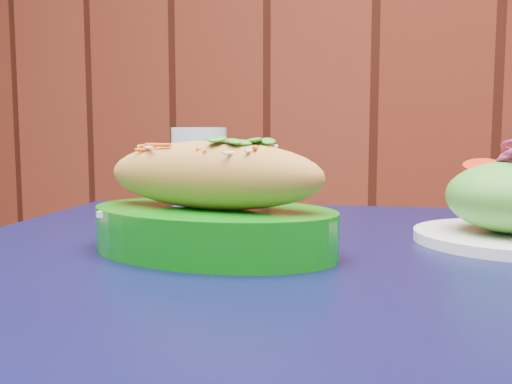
% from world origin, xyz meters
% --- Properties ---
extents(cafe_table, '(0.94, 0.94, 0.75)m').
position_xyz_m(cafe_table, '(0.15, 1.52, 0.66)').
color(cafe_table, black).
rests_on(cafe_table, ground).
extents(banh_mi_basket, '(0.29, 0.20, 0.12)m').
position_xyz_m(banh_mi_basket, '(0.07, 1.49, 0.80)').
color(banh_mi_basket, '#0A740E').
rests_on(banh_mi_basket, cafe_table).
extents(water_glass, '(0.08, 0.08, 0.13)m').
position_xyz_m(water_glass, '(-0.06, 1.72, 0.82)').
color(water_glass, silver).
rests_on(water_glass, cafe_table).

